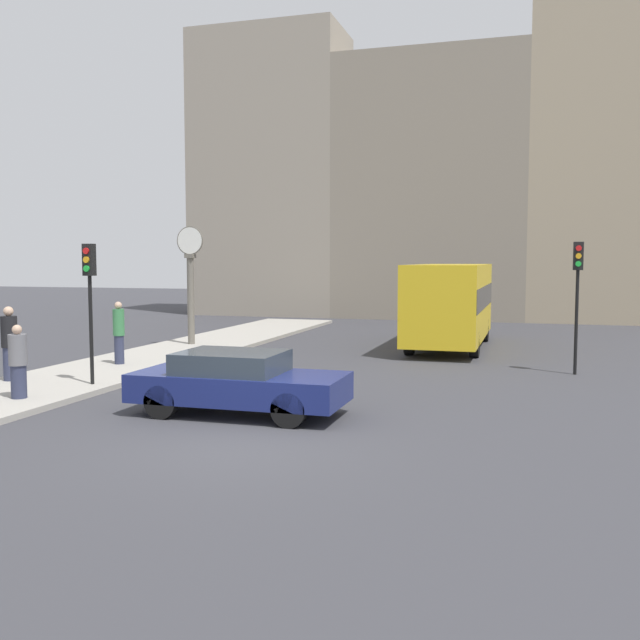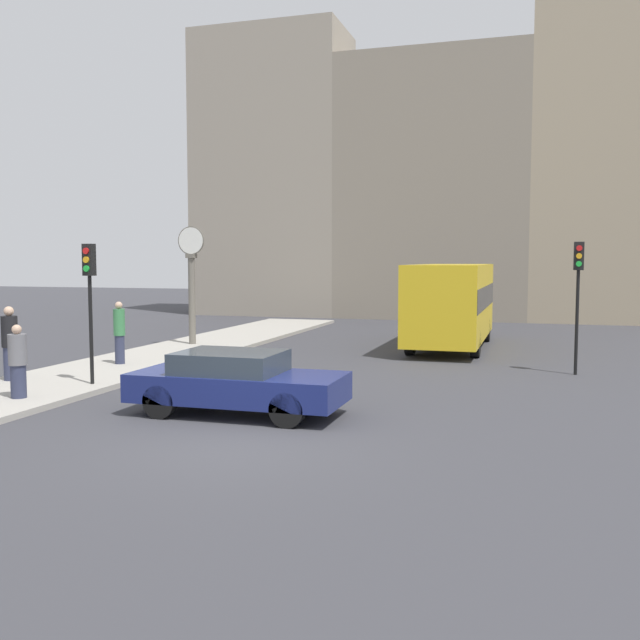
{
  "view_description": "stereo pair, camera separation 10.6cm",
  "coord_description": "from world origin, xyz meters",
  "px_view_note": "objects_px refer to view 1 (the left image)",
  "views": [
    {
      "loc": [
        4.76,
        -10.98,
        3.11
      ],
      "look_at": [
        -0.77,
        7.41,
        1.5
      ],
      "focal_mm": 40.0,
      "sensor_mm": 36.0,
      "label": 1
    },
    {
      "loc": [
        4.86,
        -10.95,
        3.11
      ],
      "look_at": [
        -0.77,
        7.41,
        1.5
      ],
      "focal_mm": 40.0,
      "sensor_mm": 36.0,
      "label": 2
    }
  ],
  "objects_px": {
    "traffic_light_near": "(90,283)",
    "pedestrian_green_hoodie": "(119,333)",
    "street_clock": "(191,280)",
    "pedestrian_black_jacket": "(10,344)",
    "sedan_car": "(238,382)",
    "pedestrian_grey_jacket": "(18,362)",
    "bus_distant": "(451,301)",
    "traffic_light_far": "(578,280)"
  },
  "relations": [
    {
      "from": "traffic_light_near",
      "to": "pedestrian_green_hoodie",
      "type": "relative_size",
      "value": 1.88
    },
    {
      "from": "traffic_light_near",
      "to": "street_clock",
      "type": "relative_size",
      "value": 0.81
    },
    {
      "from": "street_clock",
      "to": "pedestrian_black_jacket",
      "type": "xyz_separation_m",
      "value": [
        -0.72,
        -8.36,
        -1.37
      ]
    },
    {
      "from": "sedan_car",
      "to": "traffic_light_near",
      "type": "bearing_deg",
      "value": 160.59
    },
    {
      "from": "pedestrian_grey_jacket",
      "to": "pedestrian_green_hoodie",
      "type": "bearing_deg",
      "value": 98.57
    },
    {
      "from": "bus_distant",
      "to": "traffic_light_near",
      "type": "relative_size",
      "value": 2.28
    },
    {
      "from": "traffic_light_far",
      "to": "pedestrian_green_hoodie",
      "type": "bearing_deg",
      "value": -168.19
    },
    {
      "from": "bus_distant",
      "to": "sedan_car",
      "type": "bearing_deg",
      "value": -102.95
    },
    {
      "from": "traffic_light_near",
      "to": "street_clock",
      "type": "bearing_deg",
      "value": 100.53
    },
    {
      "from": "traffic_light_far",
      "to": "sedan_car",
      "type": "bearing_deg",
      "value": -132.87
    },
    {
      "from": "street_clock",
      "to": "traffic_light_near",
      "type": "bearing_deg",
      "value": -79.47
    },
    {
      "from": "sedan_car",
      "to": "bus_distant",
      "type": "height_order",
      "value": "bus_distant"
    },
    {
      "from": "pedestrian_green_hoodie",
      "to": "pedestrian_grey_jacket",
      "type": "relative_size",
      "value": 1.13
    },
    {
      "from": "bus_distant",
      "to": "pedestrian_green_hoodie",
      "type": "xyz_separation_m",
      "value": [
        -8.58,
        -7.71,
        -0.64
      ]
    },
    {
      "from": "bus_distant",
      "to": "pedestrian_black_jacket",
      "type": "distance_m",
      "value": 14.59
    },
    {
      "from": "sedan_car",
      "to": "pedestrian_green_hoodie",
      "type": "distance_m",
      "value": 7.43
    },
    {
      "from": "traffic_light_far",
      "to": "pedestrian_black_jacket",
      "type": "height_order",
      "value": "traffic_light_far"
    },
    {
      "from": "traffic_light_far",
      "to": "pedestrian_black_jacket",
      "type": "relative_size",
      "value": 1.96
    },
    {
      "from": "traffic_light_near",
      "to": "pedestrian_grey_jacket",
      "type": "height_order",
      "value": "traffic_light_near"
    },
    {
      "from": "traffic_light_near",
      "to": "pedestrian_green_hoodie",
      "type": "distance_m",
      "value": 3.7
    },
    {
      "from": "sedan_car",
      "to": "traffic_light_near",
      "type": "xyz_separation_m",
      "value": [
        -4.49,
        1.58,
        1.89
      ]
    },
    {
      "from": "sedan_car",
      "to": "pedestrian_black_jacket",
      "type": "xyz_separation_m",
      "value": [
        -6.74,
        1.44,
        0.39
      ]
    },
    {
      "from": "pedestrian_black_jacket",
      "to": "traffic_light_far",
      "type": "bearing_deg",
      "value": 23.52
    },
    {
      "from": "pedestrian_grey_jacket",
      "to": "pedestrian_black_jacket",
      "type": "bearing_deg",
      "value": 133.9
    },
    {
      "from": "traffic_light_near",
      "to": "pedestrian_black_jacket",
      "type": "bearing_deg",
      "value": -176.5
    },
    {
      "from": "pedestrian_grey_jacket",
      "to": "street_clock",
      "type": "bearing_deg",
      "value": 95.92
    },
    {
      "from": "traffic_light_far",
      "to": "traffic_light_near",
      "type": "bearing_deg",
      "value": -152.99
    },
    {
      "from": "pedestrian_green_hoodie",
      "to": "bus_distant",
      "type": "bearing_deg",
      "value": 41.92
    },
    {
      "from": "sedan_car",
      "to": "bus_distant",
      "type": "distance_m",
      "value": 12.79
    },
    {
      "from": "bus_distant",
      "to": "traffic_light_near",
      "type": "xyz_separation_m",
      "value": [
        -7.34,
        -10.84,
        0.88
      ]
    },
    {
      "from": "bus_distant",
      "to": "pedestrian_grey_jacket",
      "type": "distance_m",
      "value": 15.04
    },
    {
      "from": "bus_distant",
      "to": "street_clock",
      "type": "height_order",
      "value": "street_clock"
    },
    {
      "from": "traffic_light_far",
      "to": "pedestrian_green_hoodie",
      "type": "relative_size",
      "value": 2.01
    },
    {
      "from": "traffic_light_far",
      "to": "pedestrian_grey_jacket",
      "type": "distance_m",
      "value": 14.19
    },
    {
      "from": "pedestrian_green_hoodie",
      "to": "pedestrian_grey_jacket",
      "type": "xyz_separation_m",
      "value": [
        0.77,
        -5.12,
        -0.12
      ]
    },
    {
      "from": "sedan_car",
      "to": "traffic_light_far",
      "type": "height_order",
      "value": "traffic_light_far"
    },
    {
      "from": "traffic_light_far",
      "to": "street_clock",
      "type": "relative_size",
      "value": 0.86
    },
    {
      "from": "street_clock",
      "to": "pedestrian_grey_jacket",
      "type": "xyz_separation_m",
      "value": [
        1.06,
        -10.21,
        -1.5
      ]
    },
    {
      "from": "sedan_car",
      "to": "pedestrian_black_jacket",
      "type": "relative_size",
      "value": 2.33
    },
    {
      "from": "traffic_light_far",
      "to": "street_clock",
      "type": "xyz_separation_m",
      "value": [
        -12.83,
        2.46,
        -0.17
      ]
    },
    {
      "from": "traffic_light_near",
      "to": "street_clock",
      "type": "height_order",
      "value": "street_clock"
    },
    {
      "from": "traffic_light_near",
      "to": "traffic_light_far",
      "type": "height_order",
      "value": "traffic_light_far"
    }
  ]
}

